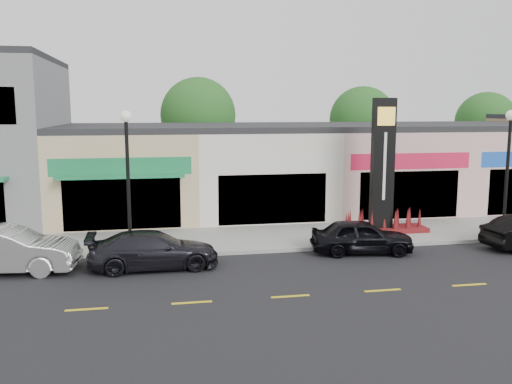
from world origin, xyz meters
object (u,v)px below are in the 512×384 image
(lamp_west_near, at_px, (128,168))
(car_black_sedan, at_px, (362,236))
(lamp_east_near, at_px, (508,160))
(pylon_sign, at_px, (382,185))
(car_white_van, at_px, (5,250))
(car_dark_sedan, at_px, (153,250))

(lamp_west_near, height_order, car_black_sedan, lamp_west_near)
(lamp_east_near, height_order, pylon_sign, pylon_sign)
(lamp_east_near, xyz_separation_m, pylon_sign, (-5.00, 1.70, -1.20))
(car_white_van, bearing_deg, lamp_east_near, -80.40)
(car_white_van, bearing_deg, pylon_sign, -72.89)
(car_white_van, bearing_deg, car_black_sedan, -83.30)
(pylon_sign, xyz_separation_m, car_white_van, (-15.19, -3.04, -1.47))
(lamp_west_near, bearing_deg, lamp_east_near, 0.00)
(car_white_van, bearing_deg, car_dark_sedan, -88.36)
(car_white_van, distance_m, car_dark_sedan, 5.08)
(car_dark_sedan, height_order, car_black_sedan, car_black_sedan)
(pylon_sign, bearing_deg, car_black_sedan, -125.37)
(lamp_west_near, height_order, pylon_sign, pylon_sign)
(car_black_sedan, bearing_deg, lamp_west_near, 90.79)
(car_black_sedan, bearing_deg, lamp_east_near, -72.82)
(car_dark_sedan, bearing_deg, lamp_east_near, -84.83)
(pylon_sign, distance_m, car_white_van, 15.56)
(lamp_west_near, xyz_separation_m, lamp_east_near, (16.00, 0.00, 0.00))
(lamp_west_near, distance_m, car_dark_sedan, 3.40)
(lamp_west_near, height_order, car_dark_sedan, lamp_west_near)
(car_dark_sedan, bearing_deg, lamp_west_near, 25.99)
(car_dark_sedan, xyz_separation_m, car_black_sedan, (8.11, 0.58, 0.01))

